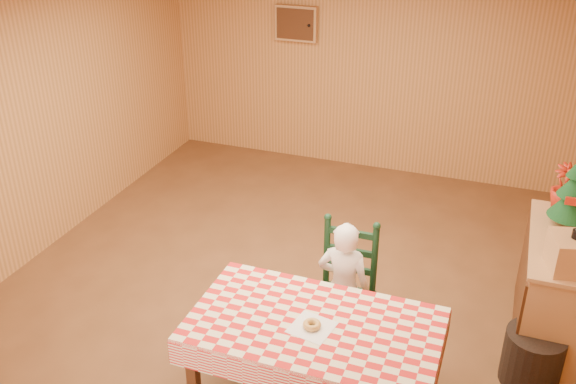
% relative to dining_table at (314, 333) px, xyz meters
% --- Properties ---
extents(ground, '(6.00, 6.00, 0.00)m').
position_rel_dining_table_xyz_m(ground, '(-0.69, 1.18, -0.69)').
color(ground, brown).
rests_on(ground, ground).
extents(cabin_walls, '(5.10, 6.05, 2.65)m').
position_rel_dining_table_xyz_m(cabin_walls, '(-0.69, 1.71, 1.14)').
color(cabin_walls, '#BF8145').
rests_on(cabin_walls, ground).
extents(dining_table, '(1.66, 0.96, 0.77)m').
position_rel_dining_table_xyz_m(dining_table, '(0.00, 0.00, 0.00)').
color(dining_table, '#4B2714').
rests_on(dining_table, ground).
extents(ladder_chair, '(0.44, 0.40, 1.08)m').
position_rel_dining_table_xyz_m(ladder_chair, '(0.00, 0.79, -0.18)').
color(ladder_chair, black).
rests_on(ladder_chair, ground).
extents(seated_child, '(0.41, 0.27, 1.12)m').
position_rel_dining_table_xyz_m(seated_child, '(-0.00, 0.73, -0.13)').
color(seated_child, white).
rests_on(seated_child, ground).
extents(napkin, '(0.30, 0.30, 0.00)m').
position_rel_dining_table_xyz_m(napkin, '(-0.00, -0.05, 0.08)').
color(napkin, white).
rests_on(napkin, dining_table).
extents(donut, '(0.16, 0.16, 0.04)m').
position_rel_dining_table_xyz_m(donut, '(-0.00, -0.05, 0.11)').
color(donut, gold).
rests_on(donut, napkin).
extents(shelf_unit, '(0.54, 1.24, 0.93)m').
position_rel_dining_table_xyz_m(shelf_unit, '(1.54, 1.38, -0.22)').
color(shelf_unit, tan).
rests_on(shelf_unit, ground).
extents(crate, '(0.36, 0.36, 0.25)m').
position_rel_dining_table_xyz_m(crate, '(1.55, 0.98, 0.37)').
color(crate, tan).
rests_on(crate, shelf_unit).
extents(christmas_tree, '(0.34, 0.34, 0.62)m').
position_rel_dining_table_xyz_m(christmas_tree, '(1.55, 1.63, 0.52)').
color(christmas_tree, '#4B2714').
rests_on(christmas_tree, shelf_unit).
extents(flower_arrangement, '(0.28, 0.28, 0.38)m').
position_rel_dining_table_xyz_m(flower_arrangement, '(1.50, 1.93, 0.43)').
color(flower_arrangement, '#A71E0F').
rests_on(flower_arrangement, shelf_unit).
extents(storage_bin, '(0.47, 0.47, 0.43)m').
position_rel_dining_table_xyz_m(storage_bin, '(1.42, 0.83, -0.47)').
color(storage_bin, black).
rests_on(storage_bin, ground).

